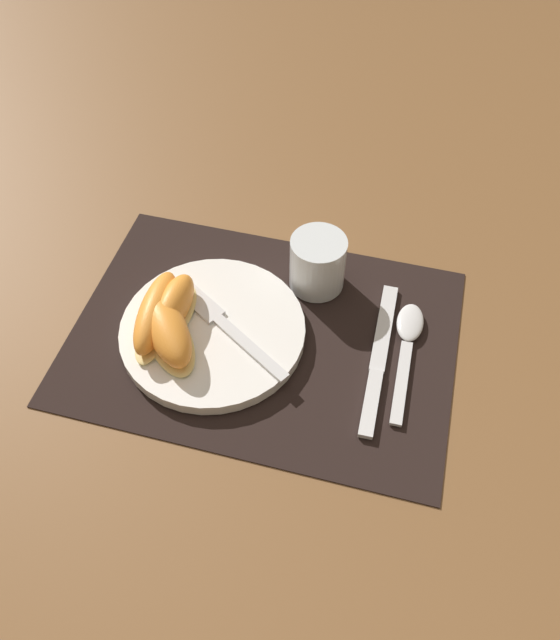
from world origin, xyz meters
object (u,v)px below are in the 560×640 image
object	(u,v)px
plate	(213,331)
fork	(222,322)
citrus_wedge_1	(156,314)
citrus_wedge_0	(174,307)
citrus_wedge_2	(167,329)
juice_glass	(317,265)
knife	(378,360)
spoon	(408,338)

from	to	relation	value
plate	fork	distance (m)	0.02
fork	citrus_wedge_1	bearing A→B (deg)	-165.33
fork	citrus_wedge_0	bearing A→B (deg)	-175.72
citrus_wedge_0	plate	bearing A→B (deg)	-4.13
fork	citrus_wedge_2	world-z (taller)	citrus_wedge_2
juice_glass	citrus_wedge_0	distance (m)	0.19
knife	spoon	world-z (taller)	spoon
plate	citrus_wedge_0	distance (m)	0.06
juice_glass	fork	world-z (taller)	juice_glass
juice_glass	citrus_wedge_0	world-z (taller)	juice_glass
juice_glass	citrus_wedge_0	bearing A→B (deg)	-143.66
spoon	citrus_wedge_0	distance (m)	0.29
plate	spoon	xyz separation A→B (m)	(0.24, 0.05, -0.00)
spoon	citrus_wedge_2	xyz separation A→B (m)	(-0.28, -0.08, 0.03)
plate	spoon	size ratio (longest dim) A/B	1.29
plate	citrus_wedge_1	distance (m)	0.07
citrus_wedge_2	citrus_wedge_0	bearing A→B (deg)	96.10
fork	citrus_wedge_1	xyz separation A→B (m)	(-0.08, -0.02, 0.02)
fork	citrus_wedge_1	size ratio (longest dim) A/B	1.32
knife	citrus_wedge_1	distance (m)	0.28
juice_glass	fork	size ratio (longest dim) A/B	0.43
plate	juice_glass	bearing A→B (deg)	47.96
plate	juice_glass	world-z (taller)	juice_glass
fork	citrus_wedge_2	bearing A→B (deg)	-144.57
knife	spoon	distance (m)	0.05
plate	citrus_wedge_2	xyz separation A→B (m)	(-0.05, -0.03, 0.03)
plate	fork	world-z (taller)	fork
juice_glass	citrus_wedge_1	xyz separation A→B (m)	(-0.17, -0.13, 0.00)
citrus_wedge_1	knife	bearing A→B (deg)	5.08
spoon	citrus_wedge_1	world-z (taller)	citrus_wedge_1
plate	knife	world-z (taller)	plate
knife	citrus_wedge_2	bearing A→B (deg)	-170.20
spoon	citrus_wedge_0	bearing A→B (deg)	-170.15
plate	spoon	world-z (taller)	plate
citrus_wedge_1	citrus_wedge_2	world-z (taller)	same
spoon	citrus_wedge_0	size ratio (longest dim) A/B	1.77
plate	knife	size ratio (longest dim) A/B	1.02
juice_glass	citrus_wedge_2	distance (m)	0.21
citrus_wedge_0	citrus_wedge_2	bearing A→B (deg)	-83.90
fork	citrus_wedge_0	xyz separation A→B (m)	(-0.06, -0.00, 0.02)
spoon	citrus_wedge_1	distance (m)	0.31
citrus_wedge_1	citrus_wedge_0	bearing A→B (deg)	42.00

